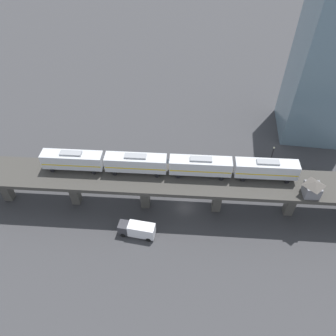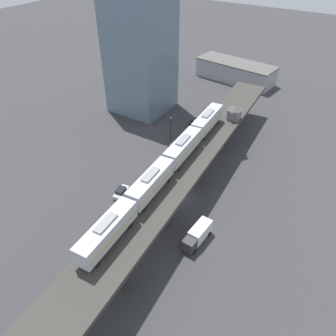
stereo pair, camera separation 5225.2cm
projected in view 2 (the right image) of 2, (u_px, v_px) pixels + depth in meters
The scene contains 11 objects.
ground_plane at pixel (182, 198), 69.86m from camera, with size 400.00×400.00×0.00m, color #38383A.
elevated_viaduct at pixel (183, 171), 65.26m from camera, with size 15.41×92.37×8.65m.
subway_train at pixel (168, 164), 60.98m from camera, with size 6.62×49.87×4.45m.
signal_hut at pixel (235, 112), 78.94m from camera, with size 3.46×3.46×3.40m.
street_car_red at pixel (173, 147), 84.01m from camera, with size 2.17×4.50×1.89m.
street_car_black at pixel (195, 122), 94.43m from camera, with size 2.13×4.49×1.89m.
street_car_silver at pixel (121, 192), 70.08m from camera, with size 2.55×4.65×1.89m.
delivery_truck at pixel (198, 235), 59.45m from camera, with size 2.71×7.31×3.20m.
street_lamp at pixel (171, 127), 86.04m from camera, with size 0.44×0.44×6.94m.
warehouse_building at pixel (235, 71), 119.52m from camera, with size 29.54×13.42×6.80m.
office_tower at pixel (140, 50), 93.17m from camera, with size 16.00×16.00×36.00m.
Camera 2 is at (25.35, -45.28, 47.31)m, focal length 35.00 mm.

